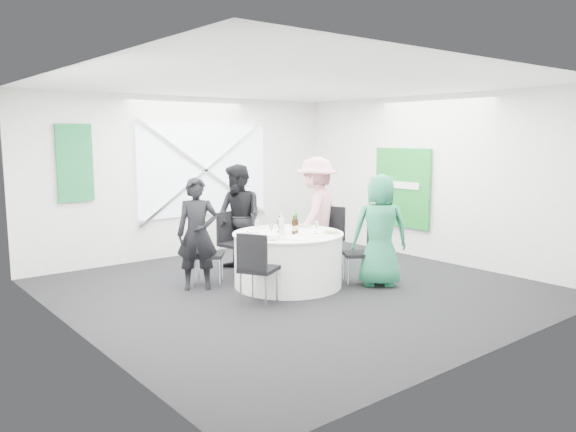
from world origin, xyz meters
TOP-DOWN VIEW (x-y plane):
  - floor at (0.00, 0.00)m, footprint 6.00×6.00m
  - ceiling at (0.00, 0.00)m, footprint 6.00×6.00m
  - wall_back at (0.00, 3.00)m, footprint 6.00×0.00m
  - wall_front at (0.00, -3.00)m, footprint 6.00×0.00m
  - wall_left at (-3.00, 0.00)m, footprint 0.00×6.00m
  - wall_right at (3.00, 0.00)m, footprint 0.00×6.00m
  - window_panel at (0.30, 2.96)m, footprint 2.60×0.03m
  - window_brace_a at (0.30, 2.92)m, footprint 2.63×0.05m
  - window_brace_b at (0.30, 2.92)m, footprint 2.63×0.05m
  - green_banner at (-2.00, 2.95)m, footprint 0.55×0.04m
  - green_sign at (2.94, 0.60)m, footprint 0.05×1.20m
  - banquet_table at (0.00, 0.20)m, footprint 1.56×1.56m
  - chair_back at (-0.21, 1.30)m, footprint 0.51×0.52m
  - chair_back_left at (-0.95, 0.95)m, footprint 0.58×0.58m
  - chair_back_right at (1.15, 0.58)m, footprint 0.58×0.57m
  - chair_front_right at (0.92, -0.39)m, footprint 0.56×0.56m
  - chair_front_left at (-0.93, -0.31)m, footprint 0.58×0.58m
  - person_man_back_left at (-1.08, 0.85)m, footprint 0.68×0.61m
  - person_man_back at (-0.09, 1.31)m, footprint 0.51×0.85m
  - person_woman_pink at (1.02, 0.74)m, footprint 1.27×1.01m
  - person_woman_green at (1.01, -0.62)m, footprint 0.92×0.88m
  - plate_back at (0.05, 0.72)m, footprint 0.30×0.30m
  - plate_back_left at (-0.53, 0.41)m, footprint 0.29×0.29m
  - plate_back_right at (0.49, 0.42)m, footprint 0.28×0.28m
  - plate_front_right at (0.42, -0.23)m, footprint 0.27×0.27m
  - plate_front_left at (-0.41, -0.08)m, footprint 0.25×0.25m
  - napkin at (-0.47, -0.08)m, footprint 0.24×0.22m
  - beer_bottle_a at (-0.13, 0.23)m, footprint 0.06×0.06m
  - beer_bottle_b at (-0.04, 0.30)m, footprint 0.06×0.06m
  - beer_bottle_c at (0.09, 0.13)m, footprint 0.06×0.06m
  - beer_bottle_d at (0.01, 0.08)m, footprint 0.06×0.06m
  - green_water_bottle at (0.20, 0.28)m, footprint 0.08×0.08m
  - clear_water_bottle at (-0.19, 0.11)m, footprint 0.08×0.08m
  - wine_glass_a at (-0.30, -0.01)m, footprint 0.07×0.07m
  - wine_glass_b at (-0.35, 0.13)m, footprint 0.07×0.07m
  - wine_glass_c at (0.27, -0.10)m, footprint 0.07×0.07m
  - wine_glass_d at (-0.31, 0.50)m, footprint 0.07×0.07m
  - fork_a at (-0.40, 0.61)m, footprint 0.08×0.14m
  - knife_a at (-0.56, 0.33)m, footprint 0.09×0.14m
  - fork_b at (0.21, 0.73)m, footprint 0.15×0.03m
  - knife_b at (-0.20, 0.74)m, footprint 0.15×0.02m
  - fork_c at (0.57, 0.29)m, footprint 0.08×0.14m
  - knife_c at (0.38, 0.63)m, footprint 0.09×0.14m
  - fork_d at (-0.55, 0.03)m, footprint 0.10×0.13m
  - knife_d at (-0.28, -0.30)m, footprint 0.11×0.12m

SIDE VIEW (x-z plane):
  - floor at x=0.00m, z-range 0.00..0.00m
  - banquet_table at x=0.00m, z-range 0.00..0.76m
  - chair_front_right at x=0.92m, z-range 0.08..0.97m
  - chair_back_left at x=-0.95m, z-range 0.08..0.99m
  - chair_front_left at x=-0.93m, z-range 0.08..1.01m
  - chair_back at x=-0.21m, z-range 0.08..1.04m
  - chair_back_right at x=1.15m, z-range 0.09..1.08m
  - fork_a at x=-0.40m, z-range 0.76..0.77m
  - knife_a at x=-0.56m, z-range 0.76..0.77m
  - fork_b at x=0.21m, z-range 0.76..0.77m
  - knife_b at x=-0.20m, z-range 0.76..0.77m
  - fork_c at x=0.57m, z-range 0.76..0.77m
  - knife_c at x=0.38m, z-range 0.76..0.77m
  - fork_d at x=-0.55m, z-range 0.76..0.77m
  - knife_d at x=-0.28m, z-range 0.76..0.77m
  - plate_back at x=0.05m, z-range 0.76..0.77m
  - plate_back_left at x=-0.53m, z-range 0.76..0.77m
  - plate_front_left at x=-0.41m, z-range 0.76..0.77m
  - plate_front_right at x=0.42m, z-range 0.76..0.80m
  - plate_back_right at x=0.49m, z-range 0.76..0.80m
  - person_man_back_left at x=-1.08m, z-range 0.00..1.55m
  - person_woman_green at x=1.01m, z-range 0.00..1.59m
  - napkin at x=-0.47m, z-range 0.78..0.83m
  - person_man_back at x=-0.09m, z-range 0.00..1.68m
  - beer_bottle_b at x=-0.04m, z-range 0.73..0.98m
  - beer_bottle_a at x=-0.13m, z-range 0.73..0.98m
  - beer_bottle_c at x=0.09m, z-range 0.73..0.98m
  - beer_bottle_d at x=0.01m, z-range 0.73..0.99m
  - clear_water_bottle at x=-0.19m, z-range 0.73..1.03m
  - green_water_bottle at x=0.20m, z-range 0.73..1.04m
  - wine_glass_a at x=-0.30m, z-range 0.80..0.97m
  - wine_glass_b at x=-0.35m, z-range 0.80..0.97m
  - wine_glass_c at x=0.27m, z-range 0.80..0.97m
  - wine_glass_d at x=-0.31m, z-range 0.80..0.97m
  - person_woman_pink at x=1.02m, z-range 0.00..1.79m
  - green_sign at x=2.94m, z-range 0.50..1.90m
  - wall_back at x=0.00m, z-range -1.60..4.40m
  - wall_front at x=0.00m, z-range -1.60..4.40m
  - wall_left at x=-3.00m, z-range -1.60..4.40m
  - wall_right at x=3.00m, z-range -1.60..4.40m
  - window_panel at x=0.30m, z-range 0.70..2.30m
  - window_brace_a at x=0.30m, z-range 0.58..2.42m
  - window_brace_b at x=0.30m, z-range 0.58..2.42m
  - green_banner at x=-2.00m, z-range 1.10..2.30m
  - ceiling at x=0.00m, z-range 2.80..2.80m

